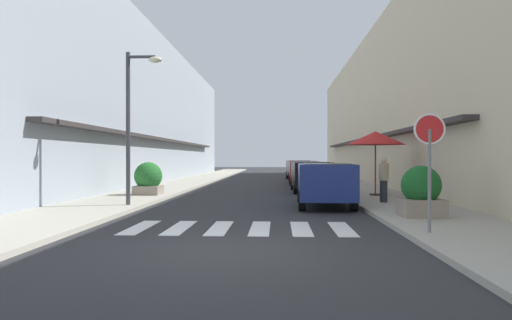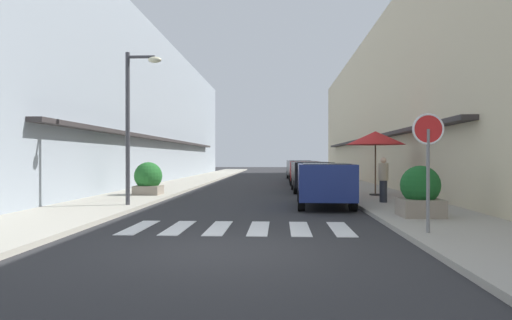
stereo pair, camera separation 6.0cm
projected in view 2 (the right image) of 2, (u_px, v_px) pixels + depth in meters
The scene contains 16 objects.
ground_plane at pixel (264, 185), 27.85m from camera, with size 108.80×108.80×0.00m, color #2B2B2D.
sidewalk_left at pixel (183, 184), 28.11m from camera, with size 3.03×69.24×0.12m, color #ADA899.
sidewalk_right at pixel (347, 184), 27.58m from camera, with size 3.03×69.24×0.12m, color #9E998E.
building_row_left at pixel (127, 110), 29.77m from camera, with size 5.50×46.51×9.57m.
building_row_right at pixel (407, 109), 28.83m from camera, with size 5.50×46.51×9.55m.
crosswalk at pixel (239, 228), 10.62m from camera, with size 5.20×2.20×0.01m.
parked_car_near at pixel (324, 179), 15.41m from camera, with size 1.92×4.31×1.47m.
parked_car_mid at pixel (311, 173), 22.02m from camera, with size 1.86×4.29×1.47m.
parked_car_far at pixel (304, 170), 28.20m from camera, with size 1.84×4.46×1.47m.
parked_car_distant at pixel (299, 167), 34.72m from camera, with size 1.94×4.34×1.47m.
round_street_sign at pixel (428, 141), 9.28m from camera, with size 0.65×0.07×2.45m.
street_lamp at pixel (134, 111), 14.81m from camera, with size 1.19×0.28×4.98m.
cafe_umbrella at pixel (375, 138), 18.59m from camera, with size 2.40×2.40×2.63m.
planter_corner at pixel (420, 192), 11.87m from camera, with size 1.05×1.05×1.33m.
planter_midblock at pixel (148, 179), 19.00m from camera, with size 1.16×1.16×1.36m.
pedestrian_walking_near at pixel (383, 179), 15.67m from camera, with size 0.34×0.34×1.56m.
Camera 2 is at (0.96, -8.05, 1.65)m, focal length 31.85 mm.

